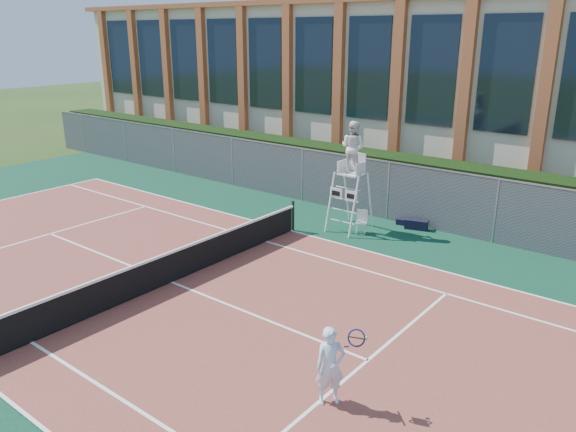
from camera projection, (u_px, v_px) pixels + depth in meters
The scene contains 12 objects.
ground at pixel (171, 283), 15.84m from camera, with size 120.00×120.00×0.00m, color #233814.
apron at pixel (198, 272), 16.59m from camera, with size 36.00×20.00×0.01m, color #0C3720.
tennis_court at pixel (171, 282), 15.84m from camera, with size 23.77×10.97×0.02m, color brown.
tennis_net at pixel (170, 266), 15.68m from camera, with size 0.10×11.30×1.10m.
fence at pixel (343, 183), 22.05m from camera, with size 40.00×0.06×2.20m, color #595E60, non-canonical shape.
hedge at pixel (359, 177), 22.95m from camera, with size 40.00×1.40×2.20m, color black.
building at pixel (445, 87), 27.92m from camera, with size 45.00×10.60×8.22m.
umpire_chair at pixel (353, 150), 19.33m from camera, with size 1.10×1.69×3.93m.
plastic_chair at pixel (362, 220), 19.67m from camera, with size 0.50×0.50×0.81m.
sports_bag_near at pixel (416, 224), 20.09m from camera, with size 0.81×0.32×0.34m, color black.
sports_bag_far at pixel (404, 222), 20.56m from camera, with size 0.53×0.23×0.21m, color black.
tennis_player at pixel (331, 366), 10.48m from camera, with size 0.93×0.76×1.59m.
Camera 1 is at (11.55, -9.29, 6.76)m, focal length 35.00 mm.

